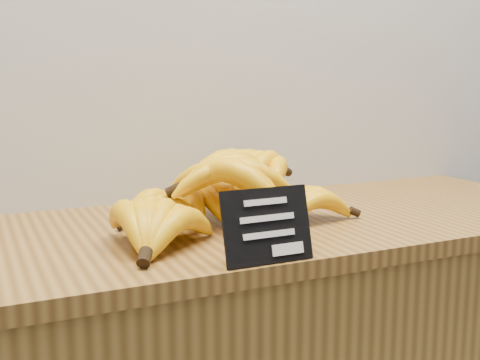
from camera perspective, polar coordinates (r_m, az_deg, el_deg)
counter_top at (r=1.15m, az=-1.05°, el=-4.77°), size 1.52×0.54×0.03m
chalkboard_sign at (r=0.90m, az=2.61°, el=-4.36°), size 0.14×0.04×0.11m
banana_pile at (r=1.12m, az=-1.92°, el=-1.35°), size 0.55×0.37×0.13m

